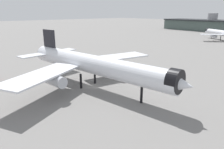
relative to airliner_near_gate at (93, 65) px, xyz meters
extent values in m
plane|color=slate|center=(-0.75, 0.30, -6.43)|extent=(900.00, 900.00, 0.00)
cylinder|color=silver|center=(0.38, 0.05, 0.12)|extent=(48.35, 11.12, 5.03)
cone|color=silver|center=(24.23, 3.12, 0.12)|extent=(6.12, 5.60, 4.93)
cone|color=silver|center=(-23.47, -3.02, 0.12)|extent=(7.10, 5.58, 4.78)
cylinder|color=black|center=(23.23, 2.99, 0.49)|extent=(2.89, 5.33, 5.08)
cube|color=silver|center=(-5.00, 12.80, -0.51)|extent=(11.57, 22.69, 0.40)
cylinder|color=#B7BAC1|center=(-3.52, 10.38, -2.17)|extent=(7.03, 3.60, 2.77)
cube|color=silver|center=(-1.59, -13.65, -0.51)|extent=(16.21, 22.86, 0.40)
cylinder|color=#B7BAC1|center=(-0.78, -10.93, -2.17)|extent=(7.03, 3.60, 2.77)
cube|color=black|center=(-19.66, -2.53, 4.14)|extent=(5.79, 1.24, 8.05)
cube|color=silver|center=(-21.32, 2.89, 0.62)|extent=(5.40, 9.14, 0.30)
cube|color=silver|center=(-19.90, -8.19, 0.62)|extent=(5.40, 9.14, 0.30)
cylinder|color=black|center=(15.64, 2.01, -4.41)|extent=(0.60, 0.60, 4.03)
cylinder|color=black|center=(-2.34, 2.36, -4.41)|extent=(0.60, 0.60, 4.03)
cylinder|color=black|center=(-1.67, -2.88, -4.41)|extent=(0.60, 0.60, 4.03)
cylinder|color=silver|center=(-17.74, 128.43, -1.28)|extent=(31.64, 20.81, 3.96)
cone|color=silver|center=(-32.56, 137.13, -1.28)|extent=(5.72, 5.55, 3.88)
cylinder|color=black|center=(-31.87, 136.73, -0.98)|extent=(3.56, 4.35, 4.00)
cube|color=silver|center=(-20.36, 118.71, -1.77)|extent=(15.22, 14.37, 0.32)
cylinder|color=#B7BAC1|center=(-20.13, 120.73, -3.08)|extent=(5.25, 4.31, 2.18)
cylinder|color=black|center=(-27.22, 134.00, -4.84)|extent=(0.48, 0.48, 3.17)
cylinder|color=black|center=(-17.31, 125.77, -4.84)|extent=(0.48, 0.48, 3.17)
cylinder|color=#939399|center=(-55.20, 194.84, 2.70)|extent=(9.68, 9.68, 18.25)
cube|color=black|center=(-21.53, 25.32, -5.93)|extent=(1.73, 3.26, 0.30)
cube|color=#E5B70C|center=(-21.57, 24.36, -5.18)|extent=(1.65, 1.34, 1.20)
cube|color=#1E2D38|center=(-21.59, 23.78, -4.94)|extent=(1.35, 0.13, 0.60)
cube|color=#E5B70C|center=(-21.50, 25.89, -5.33)|extent=(1.68, 1.98, 0.90)
cylinder|color=black|center=(-20.78, 24.17, -6.08)|extent=(0.31, 0.71, 0.70)
cylinder|color=black|center=(-22.37, 24.23, -6.08)|extent=(0.31, 0.71, 0.70)
cylinder|color=black|center=(-20.68, 26.41, -6.08)|extent=(0.31, 0.71, 0.70)
cylinder|color=black|center=(-22.28, 26.47, -6.08)|extent=(0.31, 0.71, 0.70)
camera|label=1|loc=(44.63, -32.73, 13.77)|focal=33.96mm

